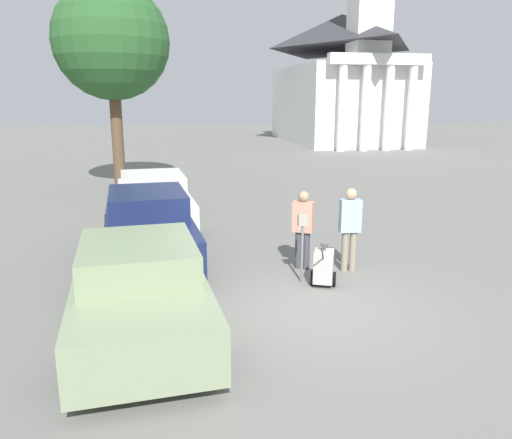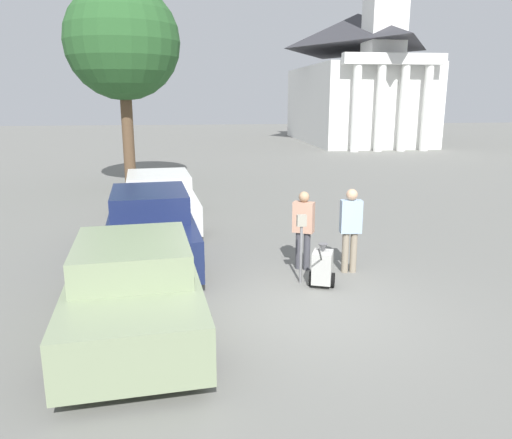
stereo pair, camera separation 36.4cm
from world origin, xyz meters
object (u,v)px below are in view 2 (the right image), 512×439
at_px(person_supervisor, 351,225).
at_px(person_worker, 303,226).
at_px(parked_car_white, 159,199).
at_px(church, 358,68).
at_px(parked_car_sage, 134,284).
at_px(equipment_cart, 322,267).
at_px(parking_meter, 301,236).
at_px(parked_car_navy, 151,226).

bearing_deg(person_supervisor, person_worker, -13.77).
bearing_deg(parked_car_white, person_supervisor, -54.82).
relative_size(parked_car_white, church, 0.21).
bearing_deg(parked_car_white, parked_car_sage, -95.39).
height_order(parked_car_white, equipment_cart, parked_car_white).
relative_size(parked_car_sage, parking_meter, 3.61).
xyz_separation_m(parked_car_sage, person_worker, (3.18, 2.22, 0.26)).
bearing_deg(person_worker, parked_car_white, -26.01).
bearing_deg(person_worker, parking_meter, 103.00).
bearing_deg(parked_car_white, church, 55.22).
xyz_separation_m(parked_car_white, person_supervisor, (4.08, -4.76, 0.31)).
relative_size(person_supervisor, church, 0.07).
distance_m(person_worker, church, 31.79).
height_order(parked_car_white, parking_meter, parked_car_white).
distance_m(parked_car_white, equipment_cart, 6.41).
relative_size(parking_meter, person_supervisor, 0.78).
distance_m(parked_car_white, church, 29.15).
bearing_deg(equipment_cart, parked_car_navy, 167.50).
xyz_separation_m(person_worker, person_supervisor, (0.90, -0.30, 0.05)).
bearing_deg(person_supervisor, parking_meter, 28.14).
height_order(parked_car_white, church, church).
relative_size(parked_car_navy, person_supervisor, 2.96).
height_order(parked_car_navy, equipment_cart, parked_car_navy).
relative_size(equipment_cart, church, 0.04).
height_order(parking_meter, person_supervisor, person_supervisor).
bearing_deg(person_worker, equipment_cart, 126.82).
height_order(parking_meter, person_worker, person_worker).
height_order(parked_car_sage, parked_car_white, parked_car_white).
distance_m(person_worker, person_supervisor, 0.95).
height_order(parked_car_sage, person_supervisor, person_supervisor).
bearing_deg(church, equipment_cart, -109.45).
bearing_deg(equipment_cart, person_worker, 119.62).
distance_m(parking_meter, person_supervisor, 1.22).
bearing_deg(church, parked_car_sage, -113.97).
distance_m(parked_car_navy, person_worker, 3.41).
xyz_separation_m(person_supervisor, equipment_cart, (-0.75, -0.71, -0.60)).
height_order(parked_car_white, person_worker, person_worker).
height_order(parked_car_navy, church, church).
xyz_separation_m(parked_car_navy, parked_car_white, (-0.00, 3.25, -0.05)).
xyz_separation_m(parked_car_white, parking_meter, (2.96, -5.25, 0.27)).
distance_m(parked_car_sage, equipment_cart, 3.55).
distance_m(parked_car_navy, person_supervisor, 4.36).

